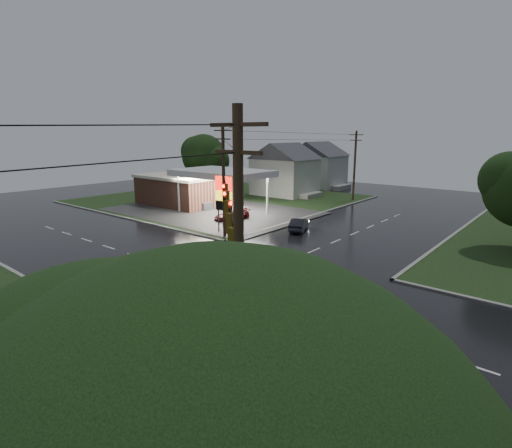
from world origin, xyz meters
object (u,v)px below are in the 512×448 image
Objects in this scene: pylon_sign at (224,195)px; tree_nw_behind at (205,156)px; utility_pole_se at (239,275)px; house_near at (285,168)px; utility_pole_n at (355,165)px; house_far at (317,164)px; car_pump at (232,215)px; car_north at (299,224)px; utility_pole_nw at (224,180)px; car_crossing at (216,283)px; gas_station at (192,187)px.

pylon_sign is 0.60× the size of tree_nw_behind.
utility_pole_se reaches higher than house_near.
tree_nw_behind is at bearing 140.13° from pylon_sign.
house_near is at bearing 123.79° from utility_pole_se.
house_near is (-11.45, -2.00, -1.06)m from utility_pole_n.
tree_nw_behind is (-43.34, 39.49, 0.46)m from utility_pole_se.
house_far is (-31.45, 57.50, -1.32)m from utility_pole_se.
utility_pole_n is 23.39m from car_pump.
utility_pole_n is at bearing 18.21° from tree_nw_behind.
car_north is at bearing 47.42° from pylon_sign.
car_pump is at bearing 127.36° from utility_pole_nw.
tree_nw_behind is at bearing -155.02° from house_near.
car_crossing is (10.59, -11.81, -3.34)m from pylon_sign.
utility_pole_n is 2.40× the size of car_pump.
car_pump is (-23.65, 25.10, -5.09)m from utility_pole_se.
gas_station is 17.81m from pylon_sign.
house_far is at bearing 106.98° from pylon_sign.
car_north is at bearing -25.44° from tree_nw_behind.
car_north reaches higher than car_pump.
tree_nw_behind is (-24.34, -8.01, 0.71)m from utility_pole_n.
utility_pole_n is 0.95× the size of house_near.
utility_pole_nw is 2.52× the size of car_pump.
house_far is at bearing 107.92° from utility_pole_nw.
house_near is (-30.45, 45.50, -1.32)m from utility_pole_se.
pylon_sign is 27.56m from utility_pole_n.
utility_pole_nw is 1.00× the size of utility_pole_se.
utility_pole_se is at bearing -45.00° from pylon_sign.
house_far is at bearing 121.91° from car_pump.
tree_nw_behind is at bearing -123.44° from house_far.
house_far is at bearing -84.13° from car_north.
tree_nw_behind reaches higher than car_north.
utility_pole_se is at bearing -61.32° from house_far.
house_far is 2.82× the size of car_crossing.
tree_nw_behind is at bearing 59.41° from car_crossing.
pylon_sign reaches higher than gas_station.
house_far is 21.65m from tree_nw_behind.
gas_station is 28.61m from house_far.
car_north is (4.37, 6.84, -5.04)m from utility_pole_nw.
car_north is at bearing -78.60° from utility_pole_n.
utility_pole_nw reaches higher than car_crossing.
gas_station is at bearing 140.30° from utility_pole_se.
utility_pole_se is at bearing -118.93° from car_crossing.
car_crossing is at bearing -42.69° from tree_nw_behind.
utility_pole_n is at bearing 87.92° from pylon_sign.
utility_pole_se is 34.86m from car_pump.
gas_station is at bearing -31.39° from car_north.
utility_pole_n is at bearing 90.00° from utility_pole_nw.
house_far is (-11.45, 37.50, 0.39)m from pylon_sign.
utility_pole_n is 0.95× the size of house_far.
house_far is (-12.45, 10.00, -1.06)m from utility_pole_n.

